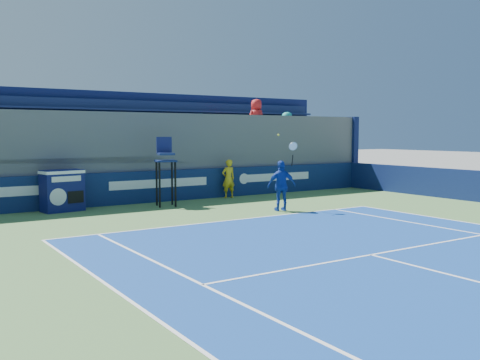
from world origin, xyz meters
TOP-DOWN VIEW (x-y plane):
  - ball_person at (2.86, 16.71)m, footprint 0.59×0.41m
  - back_hoarding at (0.00, 17.10)m, footprint 20.40×0.21m
  - match_clock at (-3.76, 16.55)m, footprint 1.42×0.92m
  - umpire_chair at (-0.32, 15.84)m, footprint 0.85×0.85m
  - tennis_player at (2.41, 12.64)m, footprint 1.07×0.69m
  - stadium_seating at (-0.01, 19.14)m, footprint 21.00×4.05m

SIDE VIEW (x-z plane):
  - back_hoarding at x=0.00m, z-range 0.00..1.20m
  - match_clock at x=-3.76m, z-range 0.04..1.44m
  - ball_person at x=2.86m, z-range 0.01..1.56m
  - tennis_player at x=2.41m, z-range -0.42..2.15m
  - umpire_chair at x=-0.32m, z-range 0.29..2.77m
  - stadium_seating at x=-0.01m, z-range -0.36..4.04m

